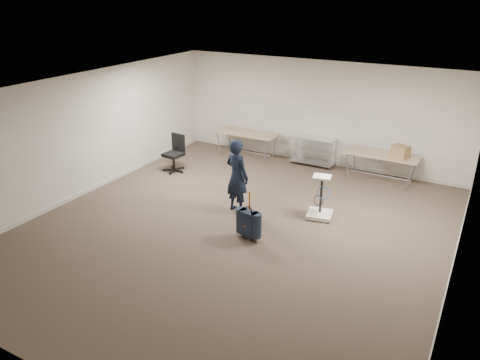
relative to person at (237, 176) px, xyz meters
The scene contains 10 objects.
ground 1.16m from the person, 61.30° to the right, with size 9.00×9.00×0.00m, color #48372B.
room_shell 1.09m from the person, 59.04° to the left, with size 8.00×9.00×9.00m.
folding_table_left 3.56m from the person, 114.99° to the left, with size 1.80×0.75×0.73m.
folding_table_right 3.96m from the person, 54.58° to the left, with size 1.80×0.75×0.73m.
wire_shelf 3.52m from the person, 83.51° to the left, with size 1.22×0.47×0.80m.
person is the anchor object (origin of this frame).
suitcase 1.34m from the person, 50.27° to the right, with size 0.39×0.27×1.00m.
office_chair 2.99m from the person, 153.54° to the left, with size 0.59×0.59×0.98m.
equipment_cart 1.87m from the person, 19.38° to the left, with size 0.60×0.60×0.94m.
cardboard_box 4.18m from the person, 49.28° to the left, with size 0.39×0.29×0.29m, color #A1754B.
Camera 1 is at (4.13, -7.29, 4.53)m, focal length 35.00 mm.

